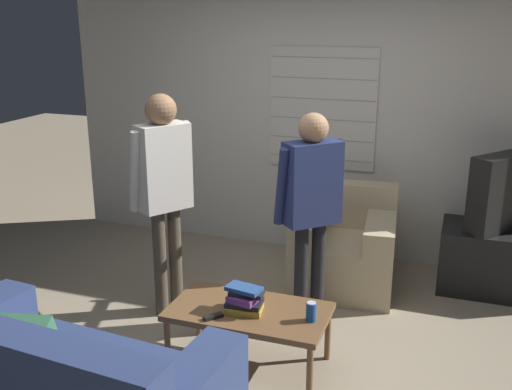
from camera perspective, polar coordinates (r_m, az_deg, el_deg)
ground_plane at (r=4.29m, az=-0.52°, el=-14.78°), size 16.00×16.00×0.00m
wall_back at (r=5.68m, az=6.50°, el=6.96°), size 5.20×0.08×2.55m
armchair_beige at (r=5.19m, az=8.39°, el=-4.95°), size 0.91×0.93×0.84m
coffee_table at (r=3.98m, az=-0.68°, el=-11.29°), size 1.03×0.56×0.41m
tv_stand at (r=5.43m, az=21.68°, el=-5.75°), size 0.87×0.56×0.55m
tv at (r=5.24m, az=22.35°, el=0.23°), size 0.54×0.62×0.63m
person_left_standing at (r=4.48m, az=-8.84°, el=1.64°), size 0.61×0.75×1.71m
person_right_standing at (r=4.30m, az=5.24°, el=0.08°), size 0.48×0.79×1.60m
book_stack at (r=3.91m, az=-1.09°, el=-9.97°), size 0.25×0.21×0.17m
soda_can at (r=3.82m, az=5.27°, el=-11.01°), size 0.07×0.07×0.13m
spare_remote at (r=3.86m, az=-4.09°, el=-11.47°), size 0.11×0.12×0.02m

